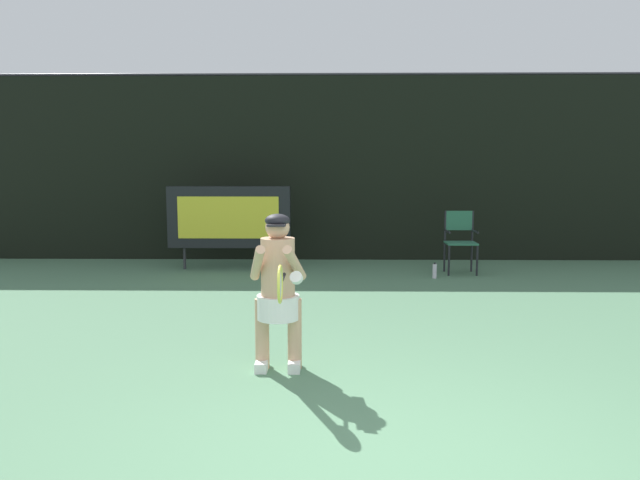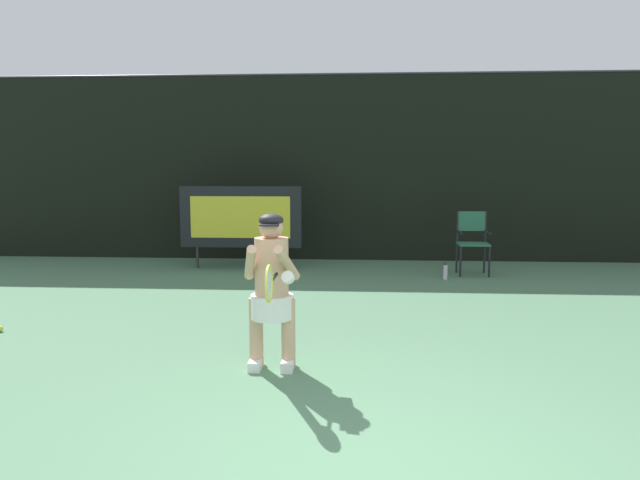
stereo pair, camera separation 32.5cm
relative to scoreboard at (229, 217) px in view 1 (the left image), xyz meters
The scene contains 6 objects.
backdrop_screen 2.70m from the scoreboard, 28.39° to the left, with size 18.00×0.12×3.66m.
scoreboard is the anchor object (origin of this frame).
umpire_chair 4.11m from the scoreboard, ahead, with size 0.52×0.44×1.08m.
water_bottle 3.75m from the scoreboard, 12.97° to the right, with size 0.07×0.07×0.27m.
tennis_player 5.51m from the scoreboard, 75.87° to the right, with size 0.53×0.60×1.44m.
tennis_racket 6.13m from the scoreboard, 76.60° to the right, with size 0.03×0.60×0.31m.
Camera 1 is at (-0.43, -3.41, 1.86)m, focal length 33.64 mm.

